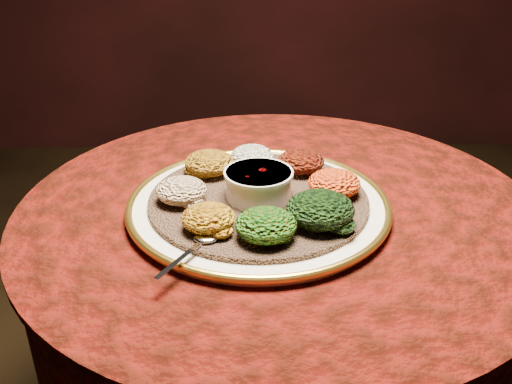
{
  "coord_description": "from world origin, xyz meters",
  "views": [
    {
      "loc": [
        -0.06,
        -0.92,
        1.24
      ],
      "look_at": [
        -0.04,
        -0.0,
        0.76
      ],
      "focal_mm": 40.0,
      "sensor_mm": 36.0,
      "label": 1
    }
  ],
  "objects": [
    {
      "name": "table",
      "position": [
        0.0,
        0.0,
        0.55
      ],
      "size": [
        0.96,
        0.96,
        0.73
      ],
      "color": "black",
      "rests_on": "ground"
    },
    {
      "name": "platter",
      "position": [
        -0.04,
        -0.03,
        0.75
      ],
      "size": [
        0.54,
        0.54,
        0.02
      ],
      "rotation": [
        0.0,
        0.0,
        0.23
      ],
      "color": "white",
      "rests_on": "table"
    },
    {
      "name": "injera",
      "position": [
        -0.04,
        -0.03,
        0.76
      ],
      "size": [
        0.44,
        0.44,
        0.01
      ],
      "primitive_type": "cylinder",
      "rotation": [
        0.0,
        0.0,
        0.15
      ],
      "color": "brown",
      "rests_on": "platter"
    },
    {
      "name": "stew_bowl",
      "position": [
        -0.04,
        -0.03,
        0.79
      ],
      "size": [
        0.12,
        0.12,
        0.05
      ],
      "color": "silver",
      "rests_on": "injera"
    },
    {
      "name": "spoon",
      "position": [
        -0.13,
        -0.18,
        0.77
      ],
      "size": [
        0.09,
        0.12,
        0.01
      ],
      "rotation": [
        0.0,
        0.0,
        -2.11
      ],
      "color": "silver",
      "rests_on": "injera"
    },
    {
      "name": "portion_ayib",
      "position": [
        -0.05,
        0.11,
        0.78
      ],
      "size": [
        0.08,
        0.08,
        0.04
      ],
      "primitive_type": "ellipsoid",
      "color": "white",
      "rests_on": "injera"
    },
    {
      "name": "portion_kitfo",
      "position": [
        0.05,
        0.08,
        0.78
      ],
      "size": [
        0.09,
        0.09,
        0.04
      ],
      "primitive_type": "ellipsoid",
      "color": "black",
      "rests_on": "injera"
    },
    {
      "name": "portion_tikil",
      "position": [
        0.1,
        -0.02,
        0.78
      ],
      "size": [
        0.09,
        0.09,
        0.04
      ],
      "primitive_type": "ellipsoid",
      "color": "#C57810",
      "rests_on": "injera"
    },
    {
      "name": "portion_gomen",
      "position": [
        0.06,
        -0.12,
        0.79
      ],
      "size": [
        0.11,
        0.11,
        0.05
      ],
      "primitive_type": "ellipsoid",
      "color": "black",
      "rests_on": "injera"
    },
    {
      "name": "portion_mixveg",
      "position": [
        -0.03,
        -0.16,
        0.79
      ],
      "size": [
        0.1,
        0.09,
        0.05
      ],
      "primitive_type": "ellipsoid",
      "color": "#B0460B",
      "rests_on": "injera"
    },
    {
      "name": "portion_kik",
      "position": [
        -0.12,
        -0.13,
        0.78
      ],
      "size": [
        0.09,
        0.08,
        0.04
      ],
      "primitive_type": "ellipsoid",
      "color": "#C29011",
      "rests_on": "injera"
    },
    {
      "name": "portion_timatim",
      "position": [
        -0.17,
        -0.04,
        0.78
      ],
      "size": [
        0.09,
        0.08,
        0.04
      ],
      "primitive_type": "ellipsoid",
      "color": "maroon",
      "rests_on": "injera"
    },
    {
      "name": "portion_shiro",
      "position": [
        -0.13,
        0.07,
        0.78
      ],
      "size": [
        0.09,
        0.09,
        0.05
      ],
      "primitive_type": "ellipsoid",
      "color": "#A17413",
      "rests_on": "injera"
    }
  ]
}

